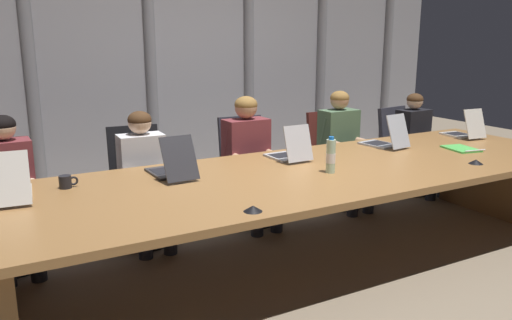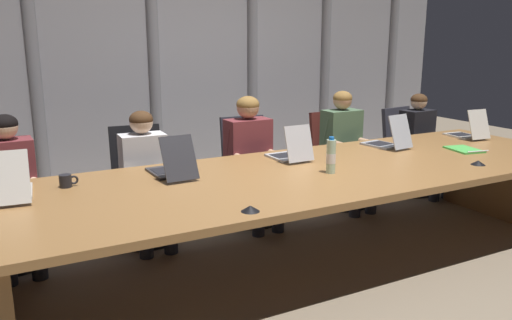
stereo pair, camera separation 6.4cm
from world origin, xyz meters
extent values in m
plane|color=#7F705B|center=(0.00, 0.00, 0.00)|extent=(13.24, 13.24, 0.00)
cube|color=olive|center=(0.00, 0.00, 0.70)|extent=(4.79, 1.48, 0.05)
cube|color=black|center=(0.00, 0.00, 0.64)|extent=(4.07, 0.10, 0.06)
cube|color=brown|center=(-2.14, 0.00, 0.34)|extent=(0.08, 1.26, 0.68)
cube|color=brown|center=(2.14, 0.00, 0.34)|extent=(0.08, 1.26, 0.68)
cube|color=#9999A0|center=(0.00, 2.30, 1.35)|extent=(6.62, 0.10, 2.70)
cylinder|color=gray|center=(-1.68, 2.25, 1.35)|extent=(0.12, 0.12, 2.65)
cylinder|color=gray|center=(-0.51, 2.25, 1.35)|extent=(0.12, 0.12, 2.65)
cylinder|color=gray|center=(0.64, 2.25, 1.35)|extent=(0.12, 0.12, 2.65)
cylinder|color=gray|center=(1.66, 2.25, 1.35)|extent=(0.12, 0.12, 2.65)
cylinder|color=gray|center=(2.74, 2.25, 1.35)|extent=(0.12, 0.12, 2.65)
cube|color=beige|center=(-2.03, 0.41, 0.73)|extent=(0.27, 0.37, 0.02)
cube|color=black|center=(-2.03, 0.43, 0.74)|extent=(0.22, 0.21, 0.00)
cube|color=beige|center=(-2.05, 0.16, 0.89)|extent=(0.26, 0.17, 0.30)
cube|color=black|center=(-2.05, 0.17, 0.90)|extent=(0.23, 0.14, 0.27)
cube|color=#2D2D33|center=(-0.99, 0.43, 0.73)|extent=(0.25, 0.35, 0.02)
cube|color=black|center=(-0.99, 0.46, 0.74)|extent=(0.21, 0.19, 0.00)
cube|color=#2D2D33|center=(-0.99, 0.19, 0.89)|extent=(0.24, 0.15, 0.29)
cube|color=black|center=(-0.99, 0.20, 0.89)|extent=(0.22, 0.13, 0.26)
cube|color=#BCBCC1|center=(0.02, 0.45, 0.73)|extent=(0.24, 0.31, 0.02)
cube|color=black|center=(0.02, 0.47, 0.74)|extent=(0.21, 0.17, 0.00)
cube|color=#BCBCC1|center=(0.02, 0.25, 0.88)|extent=(0.24, 0.10, 0.28)
cube|color=black|center=(0.02, 0.26, 0.88)|extent=(0.21, 0.08, 0.25)
cube|color=#A8ADB7|center=(1.04, 0.46, 0.73)|extent=(0.27, 0.35, 0.02)
cube|color=black|center=(1.04, 0.48, 0.74)|extent=(0.22, 0.20, 0.00)
cube|color=#A8ADB7|center=(1.07, 0.25, 0.89)|extent=(0.24, 0.14, 0.29)
cube|color=black|center=(1.07, 0.25, 0.89)|extent=(0.22, 0.12, 0.26)
cube|color=beige|center=(2.06, 0.43, 0.73)|extent=(0.25, 0.33, 0.02)
cube|color=black|center=(2.07, 0.45, 0.74)|extent=(0.21, 0.19, 0.00)
cube|color=beige|center=(2.04, 0.23, 0.88)|extent=(0.23, 0.13, 0.28)
cube|color=black|center=(2.05, 0.23, 0.88)|extent=(0.21, 0.11, 0.25)
cube|color=#511E19|center=(-2.07, 1.05, 0.41)|extent=(0.53, 0.53, 0.08)
cube|color=#511E19|center=(-2.05, 1.27, 0.70)|extent=(0.44, 0.16, 0.49)
cylinder|color=#262628|center=(-2.07, 1.05, 0.21)|extent=(0.05, 0.05, 0.33)
cylinder|color=black|center=(-2.07, 1.05, 0.02)|extent=(0.60, 0.60, 0.04)
cube|color=black|center=(-1.03, 1.05, 0.41)|extent=(0.53, 0.53, 0.08)
cube|color=black|center=(-1.01, 1.27, 0.70)|extent=(0.44, 0.17, 0.50)
cylinder|color=#262628|center=(-1.03, 1.05, 0.21)|extent=(0.05, 0.05, 0.33)
cylinder|color=black|center=(-1.03, 1.05, 0.02)|extent=(0.60, 0.60, 0.04)
cube|color=#2D2D38|center=(0.02, 1.05, 0.41)|extent=(0.52, 0.52, 0.08)
cube|color=#2D2D38|center=(0.04, 1.27, 0.71)|extent=(0.44, 0.16, 0.51)
cylinder|color=#262628|center=(0.02, 1.05, 0.21)|extent=(0.05, 0.05, 0.33)
cylinder|color=black|center=(0.02, 1.05, 0.02)|extent=(0.60, 0.60, 0.04)
cube|color=#511E19|center=(1.04, 1.05, 0.41)|extent=(0.50, 0.50, 0.08)
cube|color=#511E19|center=(1.05, 1.27, 0.70)|extent=(0.44, 0.13, 0.49)
cylinder|color=#262628|center=(1.04, 1.05, 0.21)|extent=(0.05, 0.05, 0.33)
cylinder|color=black|center=(1.04, 1.05, 0.02)|extent=(0.60, 0.60, 0.04)
cube|color=#2D2D38|center=(2.02, 1.05, 0.41)|extent=(0.55, 0.55, 0.08)
cube|color=#2D2D38|center=(1.99, 1.27, 0.69)|extent=(0.44, 0.18, 0.47)
cylinder|color=#262628|center=(2.02, 1.05, 0.21)|extent=(0.05, 0.05, 0.33)
cylinder|color=black|center=(2.02, 1.05, 0.02)|extent=(0.60, 0.60, 0.04)
cube|color=brown|center=(-2.01, 1.03, 0.71)|extent=(0.36, 0.23, 0.51)
sphere|color=beige|center=(-2.01, 1.03, 1.06)|extent=(0.18, 0.18, 0.18)
ellipsoid|color=black|center=(-2.01, 1.03, 1.08)|extent=(0.19, 0.19, 0.14)
cylinder|color=brown|center=(-1.87, 1.04, 0.77)|extent=(0.07, 0.14, 0.27)
cylinder|color=beige|center=(-1.86, 0.83, 0.66)|extent=(0.07, 0.30, 0.06)
cylinder|color=#262833|center=(-1.91, 0.84, 0.42)|extent=(0.14, 0.40, 0.13)
cylinder|color=#262833|center=(-1.90, 0.66, 0.22)|extent=(0.11, 0.11, 0.43)
cylinder|color=#262833|center=(-2.11, 0.83, 0.42)|extent=(0.14, 0.40, 0.13)
cylinder|color=#262833|center=(-2.10, 0.65, 0.22)|extent=(0.11, 0.11, 0.43)
cube|color=silver|center=(-1.01, 1.03, 0.69)|extent=(0.37, 0.23, 0.46)
sphere|color=beige|center=(-1.01, 1.03, 1.02)|extent=(0.19, 0.19, 0.19)
ellipsoid|color=#472D19|center=(-1.01, 1.03, 1.04)|extent=(0.19, 0.19, 0.14)
cylinder|color=silver|center=(-0.85, 1.03, 0.73)|extent=(0.07, 0.14, 0.27)
cylinder|color=beige|center=(-0.86, 0.82, 0.61)|extent=(0.07, 0.30, 0.06)
cylinder|color=silver|center=(-1.16, 1.04, 0.73)|extent=(0.07, 0.14, 0.27)
cylinder|color=beige|center=(-1.17, 0.83, 0.61)|extent=(0.07, 0.30, 0.06)
cylinder|color=#262833|center=(-0.92, 0.83, 0.42)|extent=(0.14, 0.40, 0.13)
cylinder|color=#262833|center=(-0.92, 0.65, 0.22)|extent=(0.11, 0.11, 0.43)
cylinder|color=#262833|center=(-1.12, 0.84, 0.42)|extent=(0.14, 0.40, 0.13)
cylinder|color=#262833|center=(-1.12, 0.66, 0.22)|extent=(0.11, 0.11, 0.43)
cube|color=brown|center=(-0.03, 1.03, 0.71)|extent=(0.41, 0.23, 0.52)
sphere|color=tan|center=(-0.03, 1.03, 1.08)|extent=(0.20, 0.20, 0.20)
ellipsoid|color=olive|center=(-0.03, 1.03, 1.10)|extent=(0.21, 0.21, 0.15)
cylinder|color=brown|center=(0.14, 1.04, 0.78)|extent=(0.07, 0.14, 0.27)
cylinder|color=tan|center=(0.15, 0.83, 0.66)|extent=(0.07, 0.30, 0.06)
cylinder|color=brown|center=(-0.20, 1.03, 0.78)|extent=(0.07, 0.14, 0.27)
cylinder|color=tan|center=(-0.20, 0.82, 0.66)|extent=(0.07, 0.30, 0.06)
cylinder|color=#262833|center=(0.07, 0.84, 0.42)|extent=(0.14, 0.40, 0.13)
cylinder|color=#262833|center=(0.08, 0.66, 0.22)|extent=(0.11, 0.11, 0.43)
cylinder|color=#262833|center=(-0.13, 0.83, 0.42)|extent=(0.14, 0.40, 0.13)
cylinder|color=#262833|center=(-0.12, 0.65, 0.22)|extent=(0.11, 0.11, 0.43)
cube|color=#4C6B4C|center=(1.03, 1.03, 0.72)|extent=(0.38, 0.23, 0.53)
sphere|color=tan|center=(1.03, 1.03, 1.08)|extent=(0.19, 0.19, 0.19)
ellipsoid|color=olive|center=(1.03, 1.03, 1.11)|extent=(0.19, 0.19, 0.14)
cylinder|color=#4C6B4C|center=(1.19, 1.04, 0.79)|extent=(0.07, 0.14, 0.27)
cylinder|color=tan|center=(1.19, 0.83, 0.68)|extent=(0.07, 0.30, 0.06)
cylinder|color=#4C6B4C|center=(0.87, 1.03, 0.79)|extent=(0.07, 0.14, 0.27)
cylinder|color=tan|center=(0.87, 0.82, 0.68)|extent=(0.07, 0.30, 0.06)
cylinder|color=#262833|center=(1.13, 0.84, 0.42)|extent=(0.14, 0.40, 0.13)
cylinder|color=#262833|center=(1.13, 0.66, 0.22)|extent=(0.11, 0.11, 0.43)
cylinder|color=#262833|center=(0.93, 0.83, 0.42)|extent=(0.14, 0.40, 0.13)
cylinder|color=#262833|center=(0.93, 0.65, 0.22)|extent=(0.11, 0.11, 0.43)
cube|color=black|center=(2.06, 1.03, 0.69)|extent=(0.37, 0.25, 0.46)
sphere|color=beige|center=(2.06, 1.03, 1.01)|extent=(0.17, 0.17, 0.17)
ellipsoid|color=#472D19|center=(2.06, 1.03, 1.03)|extent=(0.18, 0.18, 0.13)
cylinder|color=black|center=(2.21, 1.05, 0.73)|extent=(0.08, 0.14, 0.27)
cylinder|color=beige|center=(2.22, 0.84, 0.61)|extent=(0.08, 0.30, 0.06)
cylinder|color=black|center=(1.91, 1.02, 0.73)|extent=(0.08, 0.14, 0.27)
cylinder|color=beige|center=(1.93, 0.81, 0.61)|extent=(0.08, 0.30, 0.06)
cylinder|color=#262833|center=(2.17, 0.84, 0.42)|extent=(0.16, 0.41, 0.13)
cylinder|color=#262833|center=(2.19, 0.66, 0.22)|extent=(0.11, 0.11, 0.43)
cylinder|color=#262833|center=(1.97, 0.83, 0.42)|extent=(0.16, 0.41, 0.13)
cylinder|color=#262833|center=(1.99, 0.65, 0.22)|extent=(0.11, 0.11, 0.43)
cylinder|color=#ADD1B2|center=(0.06, -0.12, 0.85)|extent=(0.07, 0.07, 0.25)
cylinder|color=white|center=(0.06, -0.12, 0.84)|extent=(0.07, 0.07, 0.07)
cylinder|color=blue|center=(0.06, -0.12, 0.98)|extent=(0.04, 0.04, 0.02)
cylinder|color=black|center=(-1.71, 0.40, 0.77)|extent=(0.08, 0.08, 0.09)
torus|color=black|center=(-1.65, 0.40, 0.77)|extent=(0.06, 0.01, 0.06)
cone|color=black|center=(1.23, -0.45, 0.74)|extent=(0.11, 0.11, 0.03)
cone|color=black|center=(-0.85, -0.60, 0.74)|extent=(0.11, 0.11, 0.03)
cube|color=#4CB74C|center=(1.56, -0.03, 0.73)|extent=(0.27, 0.34, 0.02)
cylinder|color=silver|center=(1.56, -0.18, 0.75)|extent=(0.21, 0.05, 0.01)
camera|label=1|loc=(-2.17, -3.05, 1.69)|focal=36.12mm
camera|label=2|loc=(-2.12, -3.08, 1.69)|focal=36.12mm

